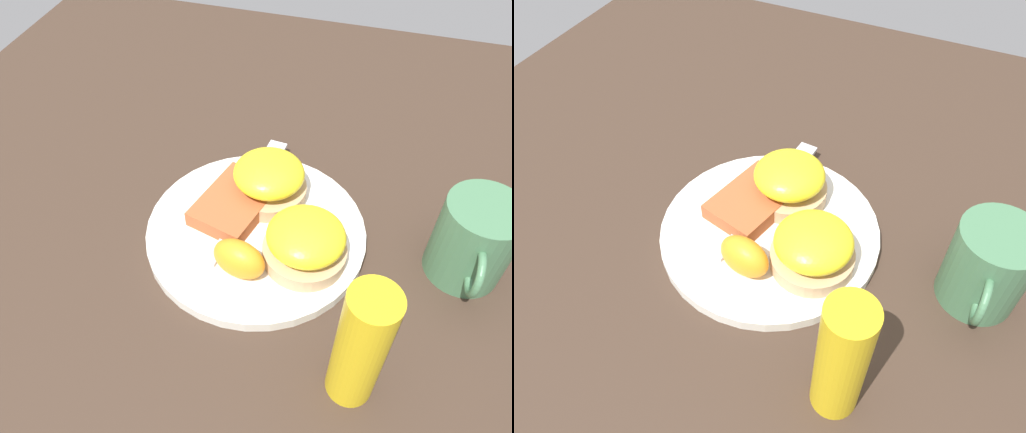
# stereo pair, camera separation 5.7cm
# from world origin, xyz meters

# --- Properties ---
(ground_plane) EXTENTS (1.10, 1.10, 0.00)m
(ground_plane) POSITION_xyz_m (0.00, 0.00, 0.00)
(ground_plane) COLOR #38281E
(plate) EXTENTS (0.26, 0.26, 0.01)m
(plate) POSITION_xyz_m (0.00, 0.00, 0.01)
(plate) COLOR silver
(plate) RESTS_ON ground_plane
(sandwich_benedict_left) EXTENTS (0.09, 0.09, 0.06)m
(sandwich_benedict_left) POSITION_xyz_m (0.03, 0.06, 0.04)
(sandwich_benedict_left) COLOR tan
(sandwich_benedict_left) RESTS_ON plate
(sandwich_benedict_right) EXTENTS (0.09, 0.09, 0.06)m
(sandwich_benedict_right) POSITION_xyz_m (-0.06, -0.00, 0.04)
(sandwich_benedict_right) COLOR tan
(sandwich_benedict_right) RESTS_ON plate
(hashbrown_patty) EXTENTS (0.12, 0.10, 0.02)m
(hashbrown_patty) POSITION_xyz_m (-0.02, -0.03, 0.02)
(hashbrown_patty) COLOR #A24F2B
(hashbrown_patty) RESTS_ON plate
(orange_wedge) EXTENTS (0.05, 0.07, 0.04)m
(orange_wedge) POSITION_xyz_m (0.06, -0.00, 0.04)
(orange_wedge) COLOR orange
(orange_wedge) RESTS_ON plate
(fork) EXTENTS (0.22, 0.04, 0.00)m
(fork) POSITION_xyz_m (-0.06, -0.02, 0.02)
(fork) COLOR silver
(fork) RESTS_ON plate
(cup) EXTENTS (0.11, 0.08, 0.10)m
(cup) POSITION_xyz_m (-0.02, 0.23, 0.05)
(cup) COLOR #42704C
(cup) RESTS_ON ground_plane
(condiment_bottle) EXTENTS (0.04, 0.04, 0.15)m
(condiment_bottle) POSITION_xyz_m (0.15, 0.14, 0.07)
(condiment_bottle) COLOR gold
(condiment_bottle) RESTS_ON ground_plane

